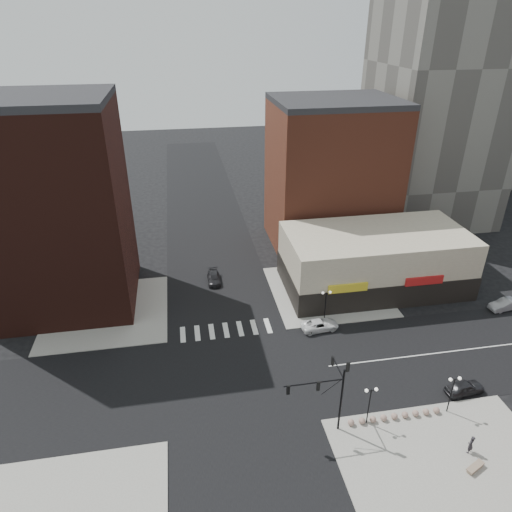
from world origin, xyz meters
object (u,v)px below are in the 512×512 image
object	(u,v)px
street_lamp_ne	(326,298)
silver_sedan	(505,305)
dark_sedan_east	(465,388)
dark_sedan_north	(214,278)
pedestrian	(471,445)
street_lamp_se_b	(453,386)
street_lamp_se_a	(370,397)
white_suv	(320,325)
traffic_signal	(330,387)
stone_bench	(475,467)

from	to	relation	value
street_lamp_ne	silver_sedan	bearing A→B (deg)	-3.66
street_lamp_ne	dark_sedan_east	world-z (taller)	street_lamp_ne
dark_sedan_north	pedestrian	world-z (taller)	pedestrian
street_lamp_se_b	silver_sedan	distance (m)	22.07
street_lamp_ne	dark_sedan_north	xyz separation A→B (m)	(-12.50, 11.67, -2.68)
street_lamp_se_a	white_suv	size ratio (longest dim) A/B	0.93
white_suv	traffic_signal	bearing A→B (deg)	160.74
street_lamp_se_b	street_lamp_ne	size ratio (longest dim) A/B	1.00
white_suv	stone_bench	world-z (taller)	white_suv
traffic_signal	street_lamp_se_b	distance (m)	11.88
street_lamp_se_a	pedestrian	distance (m)	8.95
silver_sedan	dark_sedan_north	xyz separation A→B (m)	(-35.93, 13.17, -0.09)
street_lamp_se_b	dark_sedan_north	distance (m)	33.95
street_lamp_ne	traffic_signal	bearing A→B (deg)	-106.75
white_suv	dark_sedan_north	distance (m)	17.45
white_suv	street_lamp_se_b	bearing A→B (deg)	-155.69
dark_sedan_east	stone_bench	size ratio (longest dim) A/B	2.12
traffic_signal	white_suv	size ratio (longest dim) A/B	1.73
street_lamp_se_b	white_suv	distance (m)	16.80
dark_sedan_east	pedestrian	size ratio (longest dim) A/B	2.17
dark_sedan_east	street_lamp_se_b	bearing A→B (deg)	116.54
dark_sedan_east	stone_bench	world-z (taller)	dark_sedan_east
silver_sedan	dark_sedan_north	bearing A→B (deg)	-116.93
dark_sedan_east	dark_sedan_north	world-z (taller)	dark_sedan_east
traffic_signal	silver_sedan	xyz separation A→B (m)	(28.20, 14.33, -4.26)
street_lamp_ne	street_lamp_se_a	bearing A→B (deg)	-93.58
street_lamp_se_b	street_lamp_se_a	bearing A→B (deg)	180.00
white_suv	dark_sedan_east	bearing A→B (deg)	-143.28
street_lamp_ne	dark_sedan_north	distance (m)	17.31
silver_sedan	pedestrian	size ratio (longest dim) A/B	2.33
white_suv	silver_sedan	world-z (taller)	silver_sedan
traffic_signal	white_suv	xyz separation A→B (m)	(3.71, 14.33, -4.34)
traffic_signal	street_lamp_se_a	distance (m)	4.12
street_lamp_ne	pedestrian	bearing A→B (deg)	-72.71
traffic_signal	stone_bench	distance (m)	13.24
traffic_signal	white_suv	bearing A→B (deg)	75.47
white_suv	silver_sedan	xyz separation A→B (m)	(24.48, 0.00, 0.08)
silver_sedan	street_lamp_se_b	bearing A→B (deg)	-55.38
white_suv	dark_sedan_east	size ratio (longest dim) A/B	1.13
street_lamp_se_a	street_lamp_ne	bearing A→B (deg)	86.42
street_lamp_se_a	white_suv	xyz separation A→B (m)	(-0.05, 14.50, -2.67)
silver_sedan	dark_sedan_north	size ratio (longest dim) A/B	1.01
silver_sedan	stone_bench	distance (m)	27.09
street_lamp_se_a	dark_sedan_east	world-z (taller)	street_lamp_se_a
stone_bench	dark_sedan_east	bearing A→B (deg)	39.63
street_lamp_se_a	street_lamp_se_b	distance (m)	8.00
street_lamp_se_b	stone_bench	world-z (taller)	street_lamp_se_b
traffic_signal	silver_sedan	size ratio (longest dim) A/B	1.82
dark_sedan_east	stone_bench	xyz separation A→B (m)	(-4.08, -8.15, -0.33)
street_lamp_se_a	stone_bench	xyz separation A→B (m)	(6.91, -6.15, -2.95)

